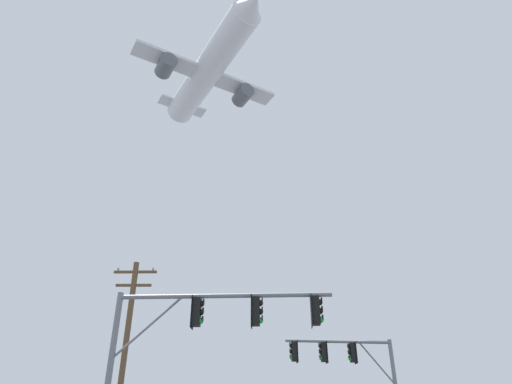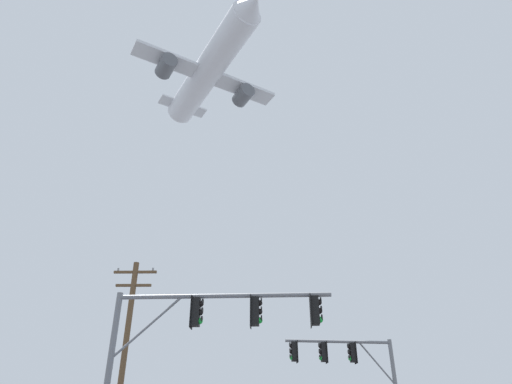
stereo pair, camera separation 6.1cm
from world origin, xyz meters
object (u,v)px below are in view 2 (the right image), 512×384
airplane (209,70)px  signal_pole_far (351,368)px  signal_pole_near (202,332)px  utility_pole (124,355)px

airplane → signal_pole_far: bearing=-58.8°
signal_pole_near → airplane: bearing=99.4°
signal_pole_near → airplane: (-4.43, 26.72, 36.80)m
signal_pole_far → airplane: bearing=121.2°
signal_pole_far → airplane: 42.23m
signal_pole_near → signal_pole_far: (6.33, 8.95, 0.02)m
signal_pole_far → utility_pole: size_ratio=0.63×
signal_pole_near → utility_pole: (-4.57, 7.45, 0.45)m
airplane → utility_pole: bearing=-90.4°
signal_pole_near → signal_pole_far: signal_pole_far is taller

